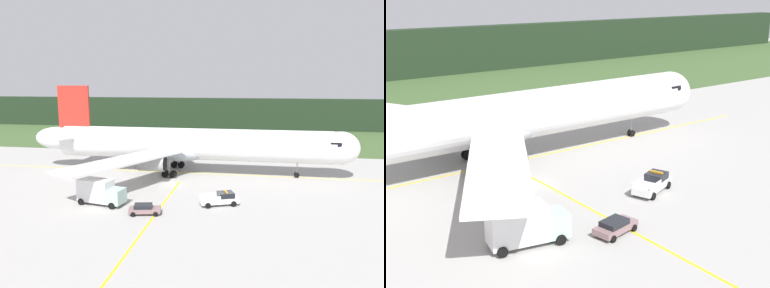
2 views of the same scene
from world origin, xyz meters
The scene contains 7 objects.
ground centered at (0.00, 0.00, 0.00)m, with size 320.00×320.00×0.00m, color #A3A19C.
taxiway_centerline_main centered at (2.04, 7.63, 0.00)m, with size 78.99×0.30×0.01m, color yellow.
taxiway_centerline_spur centered at (1.00, -16.55, 0.00)m, with size 37.01×0.30×0.01m, color yellow.
airliner centered at (1.44, 7.63, 5.34)m, with size 59.94×47.57×15.98m.
ops_pickup_truck centered at (8.84, -9.13, 0.90)m, with size 5.65×3.74×1.94m.
catering_truck centered at (-7.57, -11.55, 1.83)m, with size 6.90×3.71×3.63m.
staff_car centered at (-0.43, -14.24, 0.70)m, with size 4.31×2.66×1.30m.
Camera 2 is at (-26.83, -45.17, 20.09)m, focal length 49.40 mm.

